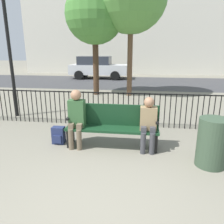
{
  "coord_description": "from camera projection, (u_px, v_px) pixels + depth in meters",
  "views": [
    {
      "loc": [
        0.59,
        -2.37,
        2.06
      ],
      "look_at": [
        0.0,
        2.0,
        0.8
      ],
      "focal_mm": 35.0,
      "sensor_mm": 36.0,
      "label": 1
    }
  ],
  "objects": [
    {
      "name": "lamp_post",
      "position": [
        7.0,
        30.0,
        6.37
      ],
      "size": [
        0.28,
        0.28,
        4.01
      ],
      "color": "black",
      "rests_on": "ground"
    },
    {
      "name": "trash_bin",
      "position": [
        212.0,
        143.0,
        3.92
      ],
      "size": [
        0.53,
        0.53,
        0.9
      ],
      "color": "#384C38",
      "rests_on": "ground"
    },
    {
      "name": "backpack",
      "position": [
        58.0,
        135.0,
        4.94
      ],
      "size": [
        0.27,
        0.22,
        0.39
      ],
      "color": "navy",
      "rests_on": "ground"
    },
    {
      "name": "parked_car_0",
      "position": [
        98.0,
        67.0,
        16.12
      ],
      "size": [
        4.2,
        1.94,
        1.62
      ],
      "color": "silver",
      "rests_on": "ground"
    },
    {
      "name": "seated_person_1",
      "position": [
        148.0,
        121.0,
        4.48
      ],
      "size": [
        0.34,
        0.39,
        1.15
      ],
      "color": "#3D3D42",
      "rests_on": "ground"
    },
    {
      "name": "seated_person_0",
      "position": [
        76.0,
        115.0,
        4.67
      ],
      "size": [
        0.34,
        0.39,
        1.26
      ],
      "color": "brown",
      "rests_on": "ground"
    },
    {
      "name": "park_bench",
      "position": [
        113.0,
        124.0,
        4.75
      ],
      "size": [
        1.99,
        0.45,
        0.92
      ],
      "color": "#14381E",
      "rests_on": "ground"
    },
    {
      "name": "building_facade",
      "position": [
        138.0,
        6.0,
        20.3
      ],
      "size": [
        20.0,
        6.0,
        12.09
      ],
      "color": "beige",
      "rests_on": "ground"
    },
    {
      "name": "ground_plane",
      "position": [
        92.0,
        211.0,
        2.9
      ],
      "size": [
        80.0,
        80.0,
        0.0
      ],
      "primitive_type": "plane",
      "color": "gray"
    },
    {
      "name": "tree_0",
      "position": [
        95.0,
        15.0,
        9.54
      ],
      "size": [
        2.61,
        2.61,
        4.88
      ],
      "color": "#422D1E",
      "rests_on": "ground"
    },
    {
      "name": "street_surface",
      "position": [
        132.0,
        82.0,
        14.33
      ],
      "size": [
        24.0,
        6.0,
        0.01
      ],
      "color": "#3D3D3F",
      "rests_on": "ground"
    },
    {
      "name": "fence_railing",
      "position": [
        118.0,
        106.0,
        6.01
      ],
      "size": [
        9.01,
        0.03,
        0.95
      ],
      "color": "black",
      "rests_on": "ground"
    }
  ]
}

